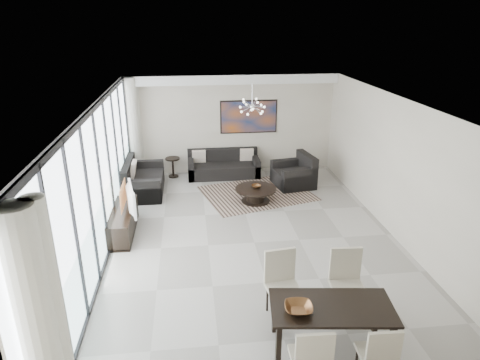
{
  "coord_description": "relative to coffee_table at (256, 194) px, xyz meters",
  "views": [
    {
      "loc": [
        -1.24,
        -7.75,
        4.41
      ],
      "look_at": [
        -0.25,
        0.42,
        1.25
      ],
      "focal_mm": 32.0,
      "sensor_mm": 36.0,
      "label": 1
    }
  ],
  "objects": [
    {
      "name": "room_shell",
      "position": [
        0.11,
        -2.09,
        1.25
      ],
      "size": [
        6.0,
        9.0,
        2.9
      ],
      "color": "#A8A39B",
      "rests_on": "ground"
    },
    {
      "name": "window_wall",
      "position": [
        -3.21,
        -2.09,
        1.26
      ],
      "size": [
        0.37,
        8.95,
        2.9
      ],
      "color": "white",
      "rests_on": "floor"
    },
    {
      "name": "soffit",
      "position": [
        -0.35,
        2.21,
        2.57
      ],
      "size": [
        5.98,
        0.4,
        0.26
      ],
      "primitive_type": "cube",
      "color": "white",
      "rests_on": "room_shell"
    },
    {
      "name": "painting",
      "position": [
        0.15,
        2.38,
        1.45
      ],
      "size": [
        1.68,
        0.04,
        0.98
      ],
      "primitive_type": "cube",
      "color": "#A64C17",
      "rests_on": "room_shell"
    },
    {
      "name": "chandelier",
      "position": [
        -0.05,
        0.41,
        2.15
      ],
      "size": [
        0.66,
        0.66,
        0.71
      ],
      "color": "silver",
      "rests_on": "room_shell"
    },
    {
      "name": "rug",
      "position": [
        0.12,
        0.51,
        -0.2
      ],
      "size": [
        3.17,
        2.73,
        0.01
      ],
      "primitive_type": "cube",
      "rotation": [
        0.0,
        0.0,
        0.27
      ],
      "color": "black",
      "rests_on": "floor"
    },
    {
      "name": "coffee_table",
      "position": [
        0.0,
        0.0,
        0.0
      ],
      "size": [
        1.03,
        1.03,
        0.36
      ],
      "color": "black",
      "rests_on": "floor"
    },
    {
      "name": "bowl_coffee",
      "position": [
        0.02,
        0.03,
        0.19
      ],
      "size": [
        0.25,
        0.25,
        0.08
      ],
      "primitive_type": "imported",
      "rotation": [
        0.0,
        0.0,
        -0.02
      ],
      "color": "brown",
      "rests_on": "coffee_table"
    },
    {
      "name": "sofa_main",
      "position": [
        -0.64,
        1.98,
        0.05
      ],
      "size": [
        2.07,
        0.85,
        0.75
      ],
      "color": "black",
      "rests_on": "floor"
    },
    {
      "name": "loveseat",
      "position": [
        -2.9,
        0.96,
        0.09
      ],
      "size": [
        0.98,
        1.74,
        0.87
      ],
      "color": "black",
      "rests_on": "floor"
    },
    {
      "name": "armchair",
      "position": [
        1.24,
        0.97,
        0.09
      ],
      "size": [
        1.15,
        1.2,
        0.88
      ],
      "color": "black",
      "rests_on": "floor"
    },
    {
      "name": "side_table",
      "position": [
        -2.11,
        2.06,
        0.18
      ],
      "size": [
        0.42,
        0.42,
        0.58
      ],
      "color": "black",
      "rests_on": "floor"
    },
    {
      "name": "tv_console",
      "position": [
        -3.11,
        -1.31,
        0.06
      ],
      "size": [
        0.48,
        1.71,
        0.53
      ],
      "primitive_type": "cube",
      "color": "black",
      "rests_on": "floor"
    },
    {
      "name": "television",
      "position": [
        -2.95,
        -1.39,
        0.61
      ],
      "size": [
        0.33,
        1.0,
        0.57
      ],
      "primitive_type": "imported",
      "rotation": [
        0.0,
        0.0,
        1.78
      ],
      "color": "gray",
      "rests_on": "tv_console"
    },
    {
      "name": "dining_table",
      "position": [
        0.24,
        -5.19,
        0.41
      ],
      "size": [
        1.78,
        1.04,
        0.7
      ],
      "color": "black",
      "rests_on": "floor"
    },
    {
      "name": "dining_chair_sw",
      "position": [
        -0.25,
        -5.93,
        0.37
      ],
      "size": [
        0.48,
        0.48,
        1.01
      ],
      "color": "beige",
      "rests_on": "floor"
    },
    {
      "name": "dining_chair_se",
      "position": [
        0.62,
        -5.92,
        0.33
      ],
      "size": [
        0.45,
        0.45,
        0.93
      ],
      "color": "beige",
      "rests_on": "floor"
    },
    {
      "name": "dining_chair_nw",
      "position": [
        -0.28,
        -4.35,
        0.42
      ],
      "size": [
        0.56,
        0.56,
        1.08
      ],
      "color": "beige",
      "rests_on": "floor"
    },
    {
      "name": "dining_chair_ne",
      "position": [
        0.73,
        -4.43,
        0.42
      ],
      "size": [
        0.52,
        0.52,
        1.08
      ],
      "color": "beige",
      "rests_on": "floor"
    },
    {
      "name": "bowl_dining",
      "position": [
        -0.24,
        -5.23,
        0.54
      ],
      "size": [
        0.42,
        0.42,
        0.09
      ],
      "primitive_type": "imported",
      "rotation": [
        0.0,
        0.0,
        -0.11
      ],
      "color": "brown",
      "rests_on": "dining_table"
    }
  ]
}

